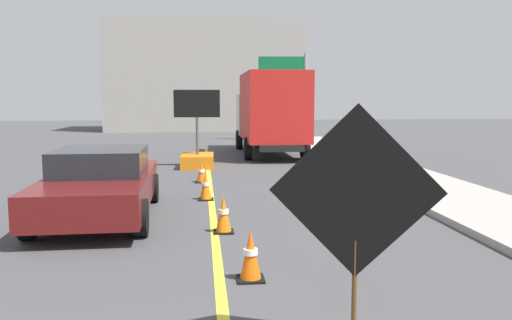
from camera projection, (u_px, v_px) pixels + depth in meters
name	position (u px, v px, depth m)	size (l,w,h in m)	color
lane_center_stripe	(218.00, 266.00, 7.52)	(0.14, 36.00, 0.01)	yellow
roadwork_sign	(356.00, 196.00, 4.90)	(1.59, 0.40, 2.33)	#593819
arrow_board_trailer	(197.00, 154.00, 18.47)	(1.60, 1.84, 2.70)	orange
box_truck	(270.00, 112.00, 22.48)	(2.56, 7.31, 3.44)	black
pickup_car	(100.00, 183.00, 10.54)	(2.19, 4.79, 1.38)	#591414
highway_guide_sign	(292.00, 81.00, 30.12)	(2.78, 0.35, 5.00)	gray
far_building_block	(206.00, 78.00, 41.10)	(14.76, 6.62, 8.13)	gray
traffic_cone_near_sign	(251.00, 256.00, 6.90)	(0.36, 0.36, 0.67)	black
traffic_cone_mid_lane	(223.00, 214.00, 9.38)	(0.36, 0.36, 0.67)	black
traffic_cone_far_lane	(206.00, 186.00, 12.45)	(0.36, 0.36, 0.66)	black
traffic_cone_curbside	(201.00, 173.00, 15.08)	(0.36, 0.36, 0.58)	black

